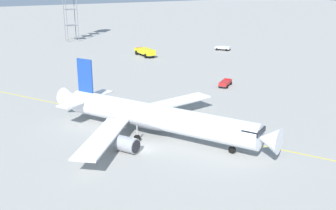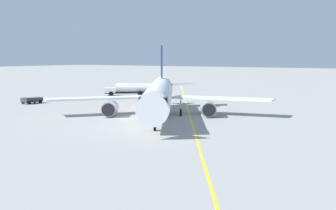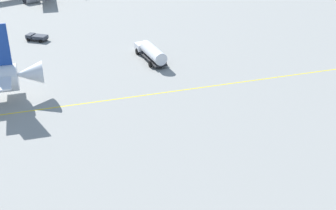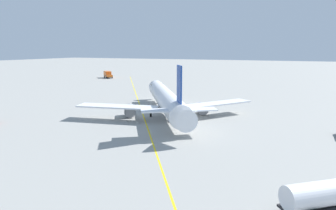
{
  "view_description": "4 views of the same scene",
  "coord_description": "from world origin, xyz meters",
  "px_view_note": "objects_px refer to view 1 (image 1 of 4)",
  "views": [
    {
      "loc": [
        -21.7,
        -53.02,
        25.14
      ],
      "look_at": [
        7.51,
        5.93,
        4.18
      ],
      "focal_mm": 44.52,
      "sensor_mm": 36.0,
      "label": 1
    },
    {
      "loc": [
        44.77,
        -54.38,
        9.29
      ],
      "look_at": [
        6.93,
        2.35,
        2.12
      ],
      "focal_mm": 50.2,
      "sensor_mm": 36.0,
      "label": 2
    },
    {
      "loc": [
        45.75,
        53.78,
        28.5
      ],
      "look_at": [
        6.58,
        42.86,
        7.77
      ],
      "focal_mm": 47.86,
      "sensor_mm": 36.0,
      "label": 3
    },
    {
      "loc": [
        -20.12,
        57.52,
        13.61
      ],
      "look_at": [
        2.66,
        6.42,
        2.69
      ],
      "focal_mm": 30.89,
      "sensor_mm": 36.0,
      "label": 4
    }
  ],
  "objects_px": {
    "fire_tender_truck": "(145,51)",
    "airliner_main": "(155,118)",
    "pushback_tug_truck": "(223,48)",
    "ops_pickup_truck": "(225,83)"
  },
  "relations": [
    {
      "from": "fire_tender_truck",
      "to": "airliner_main",
      "type": "bearing_deg",
      "value": 154.48
    },
    {
      "from": "airliner_main",
      "to": "pushback_tug_truck",
      "type": "xyz_separation_m",
      "value": [
        53.14,
        60.44,
        -2.3
      ]
    },
    {
      "from": "pushback_tug_truck",
      "to": "fire_tender_truck",
      "type": "distance_m",
      "value": 28.06
    },
    {
      "from": "ops_pickup_truck",
      "to": "fire_tender_truck",
      "type": "xyz_separation_m",
      "value": [
        -2.23,
        41.64,
        0.72
      ]
    },
    {
      "from": "pushback_tug_truck",
      "to": "fire_tender_truck",
      "type": "relative_size",
      "value": 0.55
    },
    {
      "from": "ops_pickup_truck",
      "to": "fire_tender_truck",
      "type": "height_order",
      "value": "fire_tender_truck"
    },
    {
      "from": "airliner_main",
      "to": "pushback_tug_truck",
      "type": "height_order",
      "value": "airliner_main"
    },
    {
      "from": "airliner_main",
      "to": "pushback_tug_truck",
      "type": "distance_m",
      "value": 80.51
    },
    {
      "from": "airliner_main",
      "to": "pushback_tug_truck",
      "type": "relative_size",
      "value": 6.58
    },
    {
      "from": "airliner_main",
      "to": "ops_pickup_truck",
      "type": "height_order",
      "value": "airliner_main"
    }
  ]
}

